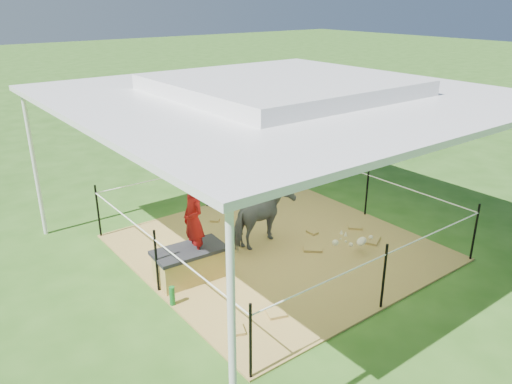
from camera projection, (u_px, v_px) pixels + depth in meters
ground at (277, 248)px, 8.58m from camera, size 90.00×90.00×0.00m
hay_patch at (277, 247)px, 8.58m from camera, size 4.60×4.60×0.03m
canopy_tent at (280, 91)px, 7.60m from camera, size 6.30×6.30×2.90m
rope_fence at (278, 214)px, 8.35m from camera, size 4.54×4.54×1.00m
straw_bale at (190, 265)px, 7.52m from camera, size 1.04×0.57×0.45m
dark_cloth at (189, 251)px, 7.43m from camera, size 1.11×0.63×0.06m
woman at (193, 214)px, 7.27m from camera, size 0.32×0.46×1.21m
green_bottle at (172, 296)px, 6.91m from camera, size 0.08×0.08×0.28m
pony at (263, 217)px, 8.47m from camera, size 1.29×0.79×1.02m
pink_hat at (263, 185)px, 8.26m from camera, size 0.32×0.32×0.15m
foal at (362, 240)px, 8.29m from camera, size 0.95×0.75×0.46m
trash_barrel at (242, 127)px, 14.56m from camera, size 0.66×0.66×0.96m
picnic_table_near at (176, 125)px, 15.40m from camera, size 1.84×1.52×0.67m
picnic_table_far at (215, 106)px, 18.05m from camera, size 1.87×1.45×0.72m
distant_person at (185, 114)px, 15.46m from camera, size 0.73×0.63×1.30m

